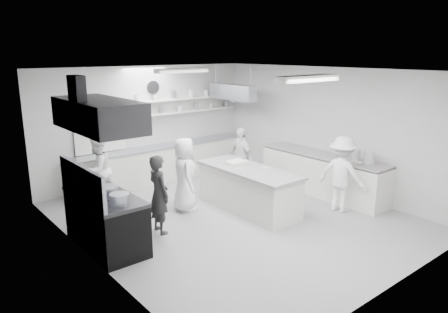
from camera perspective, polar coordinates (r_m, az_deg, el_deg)
floor at (r=8.92m, az=1.28°, el=-8.23°), size 6.00×7.00×0.02m
ceiling at (r=8.26m, az=1.40°, el=11.55°), size 6.00×7.00×0.02m
wall_back at (r=11.30m, az=-10.35°, el=4.30°), size 6.00×0.04×3.00m
wall_front at (r=6.33m, az=22.51°, el=-4.25°), size 6.00×0.04×3.00m
wall_left at (r=6.95m, az=-17.80°, el=-2.26°), size 0.04×7.00×3.00m
wall_right at (r=10.62m, az=13.73°, el=3.52°), size 0.04×7.00×3.00m
stove at (r=7.78m, az=-15.58°, el=-8.54°), size 0.80×1.80×0.90m
exhaust_hood at (r=7.28m, az=-16.56°, el=5.41°), size 0.85×2.00×0.50m
back_counter at (r=11.41m, az=-8.07°, el=-0.86°), size 5.00×0.60×0.92m
shelf_lower at (r=11.50m, az=-7.03°, el=5.86°), size 4.20×0.26×0.04m
shelf_upper at (r=11.45m, az=-7.08°, el=7.59°), size 4.20×0.26×0.04m
pass_through_window at (r=10.73m, az=-16.35°, el=3.17°), size 1.30×0.04×1.00m
wall_clock at (r=11.24m, az=-9.56°, el=9.17°), size 0.32×0.05×0.32m
right_counter at (r=10.47m, az=13.11°, el=-2.40°), size 0.74×3.30×0.94m
pot_rack at (r=11.42m, az=1.12°, el=8.68°), size 0.30×1.60×0.40m
light_fixture_front at (r=7.00m, az=11.21°, el=10.26°), size 1.30×0.25×0.10m
light_fixture_rear at (r=9.70m, az=-5.71°, el=11.45°), size 1.30×0.25×0.10m
prep_island at (r=9.20m, az=3.31°, el=-4.54°), size 0.90×2.39×0.88m
stove_pot at (r=7.50m, az=-15.55°, el=-4.75°), size 0.40×0.40×0.22m
cook_stove at (r=8.06m, az=-8.76°, el=-5.05°), size 0.39×0.57×1.51m
cook_back at (r=9.94m, az=-16.62°, el=-1.73°), size 0.93×0.87×1.53m
cook_island_left at (r=9.11m, az=-5.34°, el=-2.42°), size 0.76×0.91×1.59m
cook_island_right at (r=10.71m, az=2.31°, el=-0.09°), size 0.46×0.92×1.51m
cook_right at (r=9.37m, az=15.60°, el=-2.30°), size 0.77×1.14×1.63m
bowl_island_a at (r=9.49m, az=0.94°, el=-1.00°), size 0.26×0.26×0.06m
bowl_island_b at (r=9.07m, az=5.49°, el=-1.75°), size 0.27×0.27×0.07m
bowl_right at (r=9.69m, az=17.32°, el=-0.92°), size 0.28×0.28×0.06m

